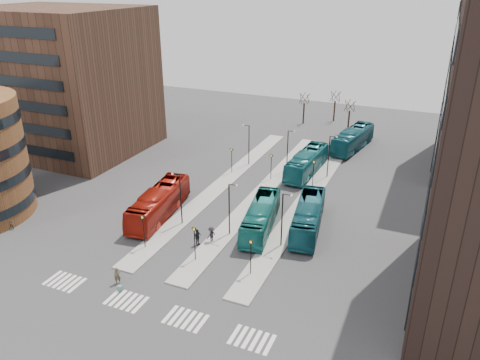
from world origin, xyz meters
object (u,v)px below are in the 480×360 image
at_px(traveller, 117,276).
at_px(teal_bus_c, 308,216).
at_px(commuter_a, 150,212).
at_px(commuter_b, 197,237).
at_px(teal_bus_b, 307,162).
at_px(commuter_c, 211,235).
at_px(red_bus, 159,203).
at_px(teal_bus_a, 261,216).
at_px(teal_bus_d, 353,139).
at_px(suitcase, 120,288).
at_px(bicycle_far, 9,224).

bearing_deg(traveller, teal_bus_c, 9.93).
height_order(commuter_a, commuter_b, commuter_b).
height_order(teal_bus_b, traveller, teal_bus_b).
distance_m(commuter_a, commuter_c, 9.21).
xyz_separation_m(red_bus, teal_bus_a, (12.14, 1.89, -0.16)).
distance_m(red_bus, commuter_c, 8.88).
distance_m(commuter_a, commuter_b, 8.45).
height_order(traveller, commuter_a, commuter_a).
height_order(red_bus, traveller, red_bus).
bearing_deg(commuter_a, teal_bus_d, -139.06).
bearing_deg(commuter_c, teal_bus_d, -175.03).
bearing_deg(teal_bus_b, teal_bus_a, -87.43).
distance_m(suitcase, teal_bus_d, 47.82).
xyz_separation_m(suitcase, traveller, (-0.83, 0.81, 0.59)).
distance_m(teal_bus_a, traveller, 17.10).
xyz_separation_m(traveller, commuter_a, (-4.37, 11.86, 0.08)).
bearing_deg(teal_bus_d, teal_bus_a, -88.01).
relative_size(traveller, commuter_c, 0.92).
distance_m(teal_bus_c, teal_bus_d, 28.58).
bearing_deg(commuter_b, teal_bus_a, -26.23).
bearing_deg(teal_bus_c, commuter_c, -150.57).
height_order(teal_bus_a, teal_bus_d, teal_bus_d).
relative_size(suitcase, teal_bus_d, 0.04).
distance_m(teal_bus_a, teal_bus_b, 17.73).
distance_m(suitcase, traveller, 1.30).
height_order(teal_bus_a, commuter_a, teal_bus_a).
xyz_separation_m(commuter_b, commuter_c, (1.09, 1.06, -0.01)).
relative_size(red_bus, commuter_c, 6.76).
distance_m(red_bus, commuter_a, 1.52).
height_order(red_bus, commuter_a, red_bus).
distance_m(suitcase, commuter_c, 11.51).
height_order(suitcase, teal_bus_a, teal_bus_a).
relative_size(red_bus, traveller, 7.35).
relative_size(teal_bus_b, teal_bus_c, 1.03).
height_order(red_bus, commuter_b, red_bus).
bearing_deg(teal_bus_b, bicycle_far, -129.17).
bearing_deg(bicycle_far, commuter_c, -63.63).
height_order(teal_bus_b, commuter_c, teal_bus_b).
bearing_deg(teal_bus_d, traveller, -95.72).
bearing_deg(suitcase, commuter_b, 62.97).
distance_m(traveller, bicycle_far, 18.17).
relative_size(traveller, commuter_b, 0.91).
distance_m(traveller, commuter_c, 11.05).
bearing_deg(traveller, bicycle_far, 126.77).
height_order(teal_bus_c, commuter_c, teal_bus_c).
bearing_deg(commuter_a, traveller, 88.04).
xyz_separation_m(teal_bus_d, commuter_a, (-17.06, -33.63, -0.81)).
xyz_separation_m(suitcase, teal_bus_c, (12.51, 17.73, 1.36)).
bearing_deg(traveller, commuter_c, 23.28).
bearing_deg(teal_bus_c, red_bus, -175.93).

